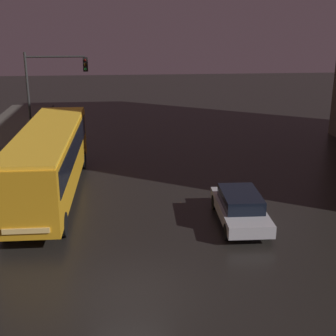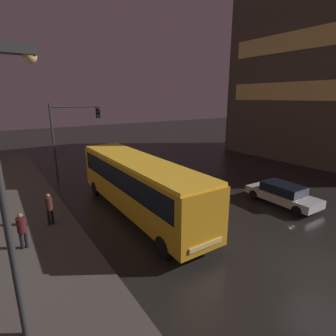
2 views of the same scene
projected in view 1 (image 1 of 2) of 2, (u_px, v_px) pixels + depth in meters
The scene contains 4 objects.
ground_plane at pixel (130, 294), 14.70m from camera, with size 120.00×120.00×0.00m, color black.
bus_near at pixel (49, 156), 22.11m from camera, with size 2.61×11.76×3.34m.
car_taxi at pixel (240, 207), 19.66m from camera, with size 1.95×4.56×1.35m.
traffic_light_main at pixel (49, 83), 30.21m from camera, with size 4.00×0.35×6.24m.
Camera 1 is at (-0.02, -12.84, 8.28)m, focal length 50.00 mm.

